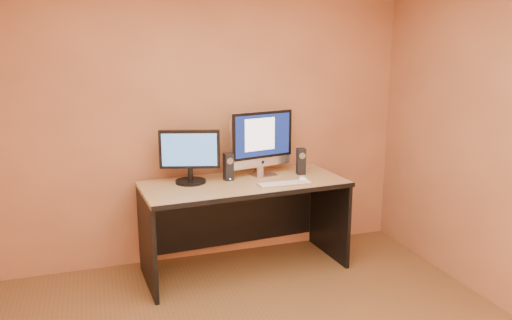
% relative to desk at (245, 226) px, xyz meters
% --- Properties ---
extents(walls, '(4.00, 4.00, 2.60)m').
position_rel_desk_xyz_m(walls, '(-0.31, -1.57, 0.89)').
color(walls, '#AB6C45').
rests_on(walls, ground).
extents(desk, '(1.82, 0.89, 0.82)m').
position_rel_desk_xyz_m(desk, '(0.00, 0.00, 0.00)').
color(desk, tan).
rests_on(desk, ground).
extents(imac, '(0.67, 0.36, 0.61)m').
position_rel_desk_xyz_m(imac, '(0.23, 0.16, 0.71)').
color(imac, silver).
rests_on(imac, desk).
extents(second_monitor, '(0.58, 0.40, 0.46)m').
position_rel_desk_xyz_m(second_monitor, '(-0.45, 0.13, 0.64)').
color(second_monitor, black).
rests_on(second_monitor, desk).
extents(speaker_left, '(0.08, 0.09, 0.24)m').
position_rel_desk_xyz_m(speaker_left, '(-0.11, 0.11, 0.53)').
color(speaker_left, black).
rests_on(speaker_left, desk).
extents(speaker_right, '(0.08, 0.09, 0.24)m').
position_rel_desk_xyz_m(speaker_right, '(0.58, 0.10, 0.53)').
color(speaker_right, black).
rests_on(speaker_right, desk).
extents(keyboard, '(0.48, 0.13, 0.02)m').
position_rel_desk_xyz_m(keyboard, '(0.31, -0.18, 0.42)').
color(keyboard, silver).
rests_on(keyboard, desk).
extents(mouse, '(0.07, 0.12, 0.04)m').
position_rel_desk_xyz_m(mouse, '(0.51, -0.12, 0.43)').
color(mouse, white).
rests_on(mouse, desk).
extents(cable_a, '(0.14, 0.21, 0.01)m').
position_rel_desk_xyz_m(cable_a, '(0.29, 0.28, 0.41)').
color(cable_a, black).
rests_on(cable_a, desk).
extents(cable_b, '(0.10, 0.18, 0.01)m').
position_rel_desk_xyz_m(cable_b, '(0.17, 0.27, 0.41)').
color(cable_b, black).
rests_on(cable_b, desk).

